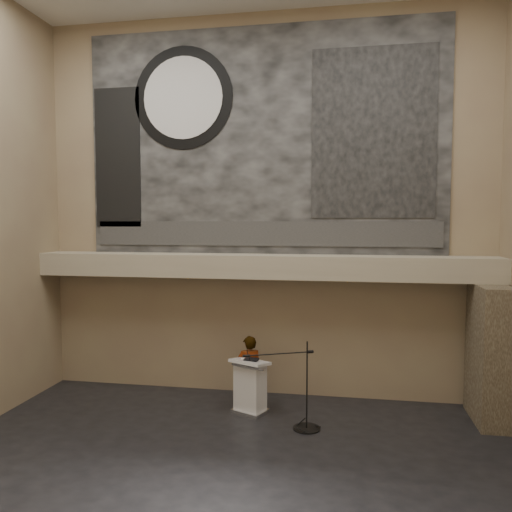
# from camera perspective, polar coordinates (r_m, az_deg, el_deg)

# --- Properties ---
(floor) EXTENTS (10.00, 10.00, 0.00)m
(floor) POSITION_cam_1_polar(r_m,az_deg,el_deg) (8.29, -4.21, -24.33)
(floor) COLOR black
(floor) RESTS_ON ground
(wall_back) EXTENTS (10.00, 0.02, 8.50)m
(wall_back) POSITION_cam_1_polar(r_m,az_deg,el_deg) (11.22, 0.71, 5.64)
(wall_back) COLOR #7B634E
(wall_back) RESTS_ON floor
(wall_front) EXTENTS (10.00, 0.02, 8.50)m
(wall_front) POSITION_cam_1_polar(r_m,az_deg,el_deg) (3.57, -20.67, 8.72)
(wall_front) COLOR #7B634E
(wall_front) RESTS_ON floor
(soffit) EXTENTS (10.00, 0.80, 0.50)m
(soffit) POSITION_cam_1_polar(r_m,az_deg,el_deg) (10.87, 0.37, -1.17)
(soffit) COLOR gray
(soffit) RESTS_ON wall_back
(sprinkler_left) EXTENTS (0.04, 0.04, 0.06)m
(sprinkler_left) POSITION_cam_1_polar(r_m,az_deg,el_deg) (11.22, -7.77, -2.47)
(sprinkler_left) COLOR #B2893D
(sprinkler_left) RESTS_ON soffit
(sprinkler_right) EXTENTS (0.04, 0.04, 0.06)m
(sprinkler_right) POSITION_cam_1_polar(r_m,az_deg,el_deg) (10.70, 10.42, -2.83)
(sprinkler_right) COLOR #B2893D
(sprinkler_right) RESTS_ON soffit
(banner) EXTENTS (8.00, 0.05, 5.00)m
(banner) POSITION_cam_1_polar(r_m,az_deg,el_deg) (11.32, 0.69, 13.00)
(banner) COLOR black
(banner) RESTS_ON wall_back
(banner_text_strip) EXTENTS (7.76, 0.02, 0.55)m
(banner_text_strip) POSITION_cam_1_polar(r_m,az_deg,el_deg) (11.15, 0.65, 2.57)
(banner_text_strip) COLOR #2B2B2B
(banner_text_strip) RESTS_ON banner
(banner_clock_rim) EXTENTS (2.30, 0.02, 2.30)m
(banner_clock_rim) POSITION_cam_1_polar(r_m,az_deg,el_deg) (11.90, -8.34, 17.43)
(banner_clock_rim) COLOR black
(banner_clock_rim) RESTS_ON banner
(banner_clock_face) EXTENTS (1.84, 0.02, 1.84)m
(banner_clock_face) POSITION_cam_1_polar(r_m,az_deg,el_deg) (11.88, -8.37, 17.45)
(banner_clock_face) COLOR silver
(banner_clock_face) RESTS_ON banner
(banner_building_print) EXTENTS (2.60, 0.02, 3.60)m
(banner_building_print) POSITION_cam_1_polar(r_m,az_deg,el_deg) (11.17, 13.26, 13.54)
(banner_building_print) COLOR black
(banner_building_print) RESTS_ON banner
(banner_brick_print) EXTENTS (1.10, 0.02, 3.20)m
(banner_brick_print) POSITION_cam_1_polar(r_m,az_deg,el_deg) (12.25, -15.52, 10.76)
(banner_brick_print) COLOR black
(banner_brick_print) RESTS_ON banner
(stone_pier) EXTENTS (0.60, 1.40, 2.70)m
(stone_pier) POSITION_cam_1_polar(r_m,az_deg,el_deg) (10.92, 25.16, -10.05)
(stone_pier) COLOR #403627
(stone_pier) RESTS_ON floor
(lectern) EXTENTS (0.88, 0.77, 1.14)m
(lectern) POSITION_cam_1_polar(r_m,az_deg,el_deg) (10.54, -0.67, -14.69)
(lectern) COLOR silver
(lectern) RESTS_ON floor
(binder) EXTENTS (0.31, 0.26, 0.04)m
(binder) POSITION_cam_1_polar(r_m,az_deg,el_deg) (10.35, -0.54, -11.76)
(binder) COLOR black
(binder) RESTS_ON lectern
(papers) EXTENTS (0.22, 0.29, 0.00)m
(papers) POSITION_cam_1_polar(r_m,az_deg,el_deg) (10.35, -1.26, -11.85)
(papers) COLOR white
(papers) RESTS_ON lectern
(speaker_person) EXTENTS (0.64, 0.52, 1.51)m
(speaker_person) POSITION_cam_1_polar(r_m,az_deg,el_deg) (10.85, -0.80, -13.00)
(speaker_person) COLOR white
(speaker_person) RESTS_ON floor
(mic_stand) EXTENTS (1.39, 0.76, 1.69)m
(mic_stand) POSITION_cam_1_polar(r_m,az_deg,el_deg) (9.94, 5.57, -17.75)
(mic_stand) COLOR black
(mic_stand) RESTS_ON floor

